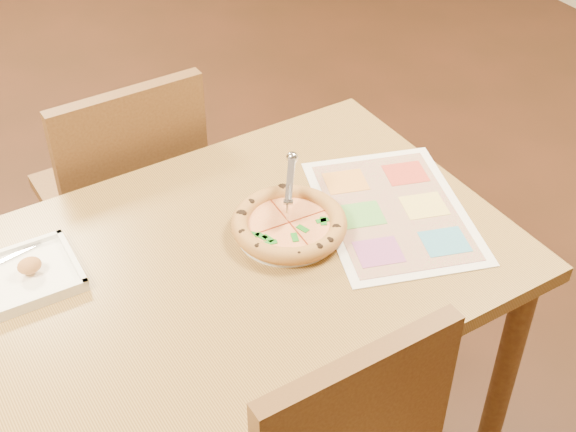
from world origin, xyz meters
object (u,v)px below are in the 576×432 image
dining_table (225,289)px  plate (288,230)px  pizza_cutter (290,187)px  appetizer_tray (10,282)px  menu (393,211)px  chair_far (126,180)px  pizza (289,224)px

dining_table → plate: (0.18, 0.01, 0.09)m
pizza_cutter → appetizer_tray: 0.65m
menu → chair_far: bearing=123.2°
pizza_cutter → appetizer_tray: (-0.64, 0.11, -0.07)m
dining_table → appetizer_tray: 0.47m
plate → chair_far: bearing=106.5°
pizza → pizza_cutter: (0.03, 0.05, 0.06)m
dining_table → pizza_cutter: pizza_cutter is taller
dining_table → pizza: bearing=2.7°
pizza → menu: 0.26m
plate → menu: plate is taller
pizza_cutter → menu: pizza_cutter is taller
chair_far → menu: 0.80m
plate → pizza_cutter: size_ratio=1.76×
chair_far → menu: chair_far is taller
dining_table → pizza_cutter: 0.28m
chair_far → plate: size_ratio=1.95×
chair_far → appetizer_tray: 0.63m
plate → pizza: 0.02m
pizza → menu: pizza is taller
dining_table → appetizer_tray: size_ratio=4.47×
dining_table → appetizer_tray: appetizer_tray is taller
chair_far → plate: (0.18, -0.59, 0.16)m
menu → pizza: bearing=165.5°
chair_far → appetizer_tray: chair_far is taller
pizza → appetizer_tray: bearing=164.8°
chair_far → pizza_cutter: (0.21, -0.54, 0.24)m
chair_far → pizza_cutter: size_ratio=3.43×
chair_far → pizza: (0.18, -0.59, 0.18)m
dining_table → chair_far: 0.61m
plate → dining_table: bearing=-176.9°
dining_table → chair_far: chair_far is taller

